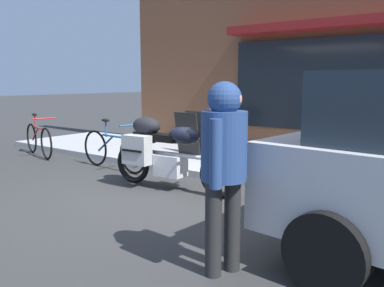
{
  "coord_description": "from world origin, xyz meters",
  "views": [
    {
      "loc": [
        3.61,
        -4.24,
        1.62
      ],
      "look_at": [
        0.03,
        0.52,
        0.7
      ],
      "focal_mm": 37.83,
      "sensor_mm": 36.0,
      "label": 1
    }
  ],
  "objects_px": {
    "parked_bicycle": "(113,149)",
    "sandwich_board_sign": "(190,133)",
    "touring_motorcycle": "(165,150)",
    "pedestrian_walking": "(224,156)",
    "second_bicycle_by_cafe": "(38,139)"
  },
  "relations": [
    {
      "from": "parked_bicycle",
      "to": "sandwich_board_sign",
      "type": "distance_m",
      "value": 1.72
    },
    {
      "from": "touring_motorcycle",
      "to": "sandwich_board_sign",
      "type": "height_order",
      "value": "touring_motorcycle"
    },
    {
      "from": "touring_motorcycle",
      "to": "sandwich_board_sign",
      "type": "distance_m",
      "value": 2.34
    },
    {
      "from": "pedestrian_walking",
      "to": "second_bicycle_by_cafe",
      "type": "bearing_deg",
      "value": 160.46
    },
    {
      "from": "touring_motorcycle",
      "to": "pedestrian_walking",
      "type": "relative_size",
      "value": 1.37
    },
    {
      "from": "parked_bicycle",
      "to": "pedestrian_walking",
      "type": "distance_m",
      "value": 4.46
    },
    {
      "from": "sandwich_board_sign",
      "to": "pedestrian_walking",
      "type": "bearing_deg",
      "value": -49.67
    },
    {
      "from": "touring_motorcycle",
      "to": "second_bicycle_by_cafe",
      "type": "relative_size",
      "value": 1.35
    },
    {
      "from": "touring_motorcycle",
      "to": "pedestrian_walking",
      "type": "bearing_deg",
      "value": -39.12
    },
    {
      "from": "touring_motorcycle",
      "to": "pedestrian_walking",
      "type": "distance_m",
      "value": 2.81
    },
    {
      "from": "second_bicycle_by_cafe",
      "to": "sandwich_board_sign",
      "type": "bearing_deg",
      "value": 29.24
    },
    {
      "from": "second_bicycle_by_cafe",
      "to": "parked_bicycle",
      "type": "bearing_deg",
      "value": 0.65
    },
    {
      "from": "parked_bicycle",
      "to": "second_bicycle_by_cafe",
      "type": "bearing_deg",
      "value": -179.35
    },
    {
      "from": "second_bicycle_by_cafe",
      "to": "touring_motorcycle",
      "type": "bearing_deg",
      "value": -6.18
    },
    {
      "from": "touring_motorcycle",
      "to": "parked_bicycle",
      "type": "relative_size",
      "value": 1.25
    }
  ]
}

